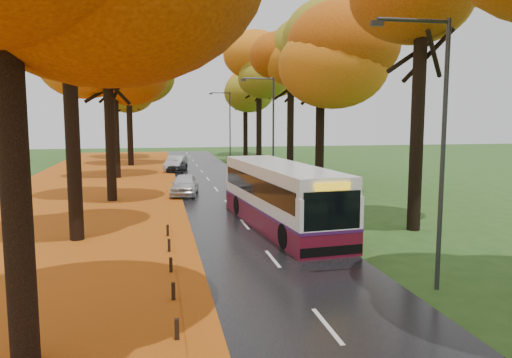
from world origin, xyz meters
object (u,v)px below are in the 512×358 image
object	(u,v)px
car_silver	(176,163)
streetlamp_mid	(270,124)
streetlamp_far	(228,121)
bus	(281,194)
car_white	(185,185)
car_dark	(177,165)
streetlamp_near	(436,134)

from	to	relation	value
car_silver	streetlamp_mid	bearing A→B (deg)	-50.23
streetlamp_mid	streetlamp_far	world-z (taller)	same
streetlamp_mid	bus	size ratio (longest dim) A/B	0.70
car_white	car_silver	world-z (taller)	car_silver
streetlamp_far	car_dark	bearing A→B (deg)	-123.09
car_white	car_dark	xyz separation A→B (m)	(0.09, 14.75, -0.12)
bus	streetlamp_mid	bearing A→B (deg)	73.77
streetlamp_far	car_dark	world-z (taller)	streetlamp_far
streetlamp_far	car_silver	distance (m)	11.66
bus	car_silver	world-z (taller)	bus
car_white	car_silver	distance (m)	15.30
streetlamp_far	bus	world-z (taller)	streetlamp_far
streetlamp_near	streetlamp_far	size ratio (longest dim) A/B	1.00
streetlamp_far	car_dark	xyz separation A→B (m)	(-6.21, -9.53, -4.09)
streetlamp_near	car_white	xyz separation A→B (m)	(-6.30, 19.72, -3.97)
streetlamp_near	streetlamp_mid	distance (m)	22.00
streetlamp_mid	car_white	size ratio (longest dim) A/B	1.95
streetlamp_mid	car_silver	xyz separation A→B (m)	(-6.30, 13.02, -3.96)
bus	car_dark	distance (m)	25.62
streetlamp_mid	car_dark	xyz separation A→B (m)	(-6.21, 12.47, -4.09)
car_silver	streetlamp_near	bearing A→B (deg)	-65.85
streetlamp_near	bus	distance (m)	9.97
bus	car_white	size ratio (longest dim) A/B	2.78
streetlamp_far	car_white	xyz separation A→B (m)	(-6.30, -24.28, -3.97)
streetlamp_far	car_dark	distance (m)	12.09
car_dark	streetlamp_far	bearing A→B (deg)	67.77
streetlamp_near	car_dark	distance (m)	35.26
streetlamp_far	bus	bearing A→B (deg)	-93.90
streetlamp_far	car_white	bearing A→B (deg)	-104.54
streetlamp_far	streetlamp_mid	bearing A→B (deg)	-90.00
streetlamp_mid	car_white	xyz separation A→B (m)	(-6.30, -2.28, -3.97)
streetlamp_near	car_silver	distance (m)	35.80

